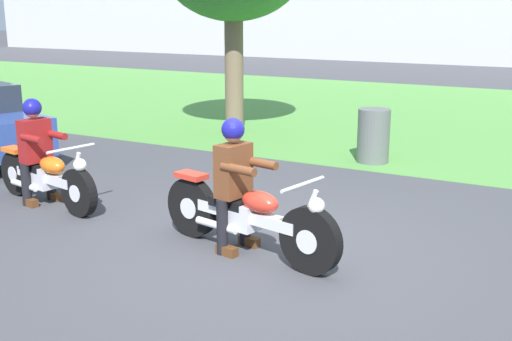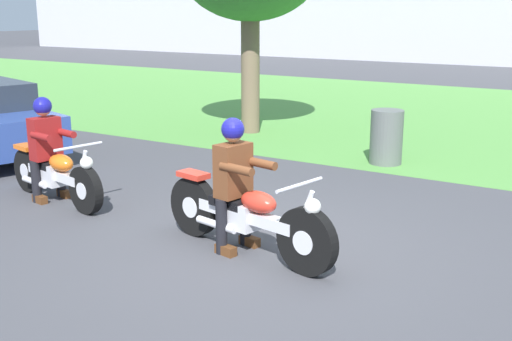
{
  "view_description": "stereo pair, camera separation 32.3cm",
  "coord_description": "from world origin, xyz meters",
  "views": [
    {
      "loc": [
        3.01,
        -5.54,
        2.49
      ],
      "look_at": [
        -0.09,
        0.07,
        0.85
      ],
      "focal_mm": 44.46,
      "sensor_mm": 36.0,
      "label": 1
    },
    {
      "loc": [
        3.29,
        -5.37,
        2.49
      ],
      "look_at": [
        -0.09,
        0.07,
        0.85
      ],
      "focal_mm": 44.46,
      "sensor_mm": 36.0,
      "label": 2
    }
  ],
  "objects": [
    {
      "name": "motorcycle_follow",
      "position": [
        -3.2,
        0.07,
        0.38
      ],
      "size": [
        2.04,
        0.72,
        0.86
      ],
      "rotation": [
        0.0,
        0.0,
        -0.2
      ],
      "color": "black",
      "rests_on": "ground"
    },
    {
      "name": "motorcycle_lead",
      "position": [
        -0.08,
        -0.13,
        0.4
      ],
      "size": [
        2.27,
        0.76,
        0.9
      ],
      "rotation": [
        0.0,
        0.0,
        -0.2
      ],
      "color": "black",
      "rests_on": "ground"
    },
    {
      "name": "trash_can",
      "position": [
        -0.27,
        4.42,
        0.45
      ],
      "size": [
        0.53,
        0.53,
        0.89
      ],
      "primitive_type": "cylinder",
      "color": "#595E5B",
      "rests_on": "ground"
    },
    {
      "name": "rider_lead",
      "position": [
        -0.25,
        -0.1,
        0.83
      ],
      "size": [
        0.61,
        0.53,
        1.42
      ],
      "rotation": [
        0.0,
        0.0,
        -0.2
      ],
      "color": "black",
      "rests_on": "ground"
    },
    {
      "name": "grass_verge",
      "position": [
        0.0,
        9.8,
        0.0
      ],
      "size": [
        60.0,
        12.0,
        0.01
      ],
      "primitive_type": "cube",
      "color": "#549342",
      "rests_on": "ground"
    },
    {
      "name": "ground",
      "position": [
        0.0,
        0.0,
        0.0
      ],
      "size": [
        120.0,
        120.0,
        0.0
      ],
      "primitive_type": "plane",
      "color": "#424247"
    },
    {
      "name": "rider_follow",
      "position": [
        -3.37,
        0.11,
        0.8
      ],
      "size": [
        0.61,
        0.53,
        1.38
      ],
      "rotation": [
        0.0,
        0.0,
        -0.2
      ],
      "color": "black",
      "rests_on": "ground"
    }
  ]
}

